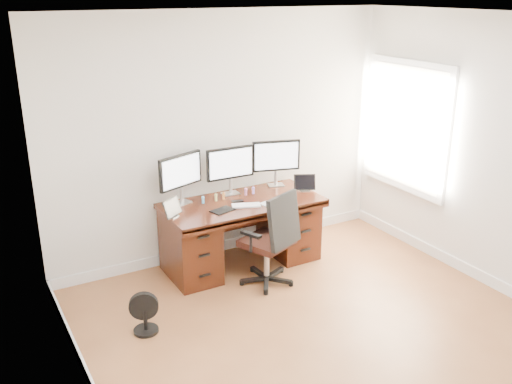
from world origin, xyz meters
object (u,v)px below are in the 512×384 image
desk (241,230)px  floor_fan (145,314)px  keyboard (246,205)px  monitor_center (230,165)px  office_chair (270,254)px

desk → floor_fan: 1.58m
floor_fan → keyboard: bearing=43.7°
desk → keyboard: 0.40m
desk → monitor_center: monitor_center is taller
desk → keyboard: bearing=-99.4°
keyboard → monitor_center: bearing=107.6°
monitor_center → keyboard: (-0.03, -0.41, -0.33)m
office_chair → keyboard: (-0.08, 0.37, 0.43)m
keyboard → office_chair: bearing=-56.2°
office_chair → monitor_center: bearing=71.3°
office_chair → monitor_center: size_ratio=1.83×
desk → floor_fan: size_ratio=4.43×
floor_fan → monitor_center: size_ratio=0.70×
floor_fan → keyboard: size_ratio=1.30×
floor_fan → monitor_center: bearing=56.1°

